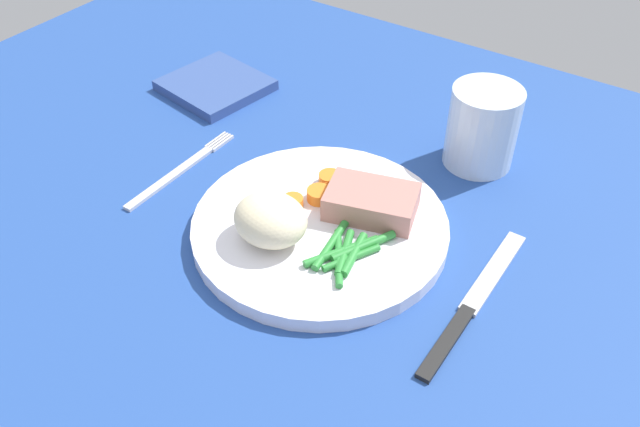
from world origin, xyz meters
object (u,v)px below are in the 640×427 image
object	(u,v)px
fork	(181,170)
napkin	(215,85)
knife	(472,304)
meat_portion	(371,202)
water_glass	(482,132)
dinner_plate	(320,227)

from	to	relation	value
fork	napkin	size ratio (longest dim) A/B	1.39
knife	napkin	xyz separation A→B (cm)	(-43.74, 15.71, 0.48)
fork	napkin	bearing A→B (deg)	118.96
meat_portion	water_glass	world-z (taller)	water_glass
water_glass	napkin	size ratio (longest dim) A/B	0.77
water_glass	dinner_plate	bearing A→B (deg)	-111.65
meat_portion	water_glass	distance (cm)	16.69
napkin	water_glass	bearing A→B (deg)	7.52
fork	water_glass	distance (cm)	33.68
meat_portion	fork	size ratio (longest dim) A/B	0.53
napkin	dinner_plate	bearing A→B (deg)	-29.67
dinner_plate	knife	world-z (taller)	dinner_plate
dinner_plate	fork	size ratio (longest dim) A/B	1.54
meat_portion	knife	distance (cm)	14.17
fork	napkin	distance (cm)	17.82
water_glass	napkin	world-z (taller)	water_glass
knife	napkin	distance (cm)	46.48
meat_portion	fork	xyz separation A→B (cm)	(-22.09, -4.28, -2.73)
knife	dinner_plate	bearing A→B (deg)	179.22
dinner_plate	meat_portion	size ratio (longest dim) A/B	2.89
meat_portion	water_glass	size ratio (longest dim) A/B	0.96
knife	water_glass	bearing A→B (deg)	113.36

